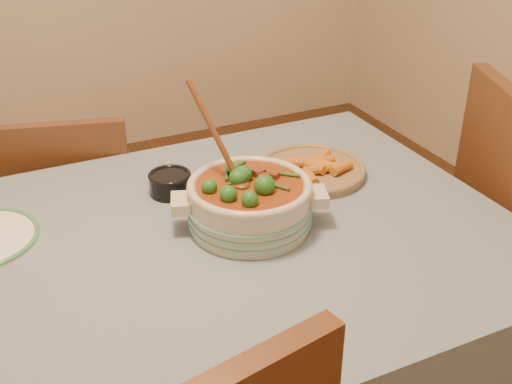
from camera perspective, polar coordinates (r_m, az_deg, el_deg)
dining_table at (r=1.55m, az=-7.68°, el=-7.86°), size 1.68×1.08×0.76m
stew_casserole at (r=1.53m, az=-0.59°, el=-0.68°), size 0.38×0.37×0.35m
condiment_bowl at (r=1.71m, az=-7.65°, el=0.88°), size 0.13×0.13×0.06m
fried_plate at (r=1.80m, az=4.98°, el=2.12°), size 0.31×0.31×0.05m
chair_far at (r=2.21m, az=-15.89°, el=-2.05°), size 0.49×0.49×0.86m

